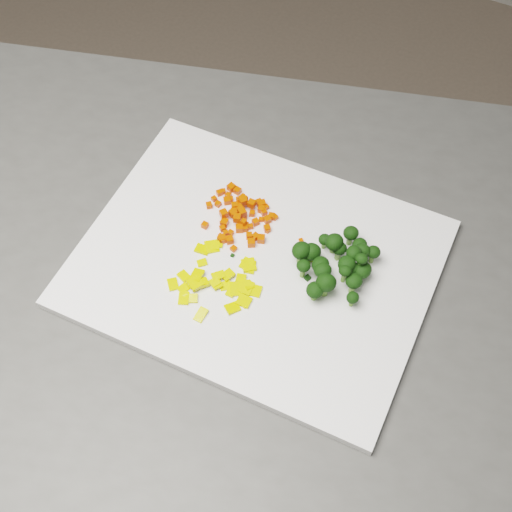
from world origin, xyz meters
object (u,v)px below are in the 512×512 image
at_px(carrot_pile, 240,210).
at_px(pepper_pile, 215,277).
at_px(cutting_board, 256,263).
at_px(counter_block, 248,403).
at_px(broccoli_pile, 343,257).

relative_size(carrot_pile, pepper_pile, 0.86).
height_order(cutting_board, pepper_pile, pepper_pile).
relative_size(counter_block, broccoli_pile, 8.64).
distance_m(counter_block, cutting_board, 0.46).
bearing_deg(counter_block, pepper_pile, -118.98).
distance_m(cutting_board, carrot_pile, 0.07).
xyz_separation_m(carrot_pile, broccoli_pile, (0.15, -0.02, 0.01)).
bearing_deg(carrot_pile, pepper_pile, -80.94).
bearing_deg(cutting_board, pepper_pile, -124.06).
distance_m(cutting_board, broccoli_pile, 0.11).
relative_size(counter_block, carrot_pile, 10.37).
xyz_separation_m(cutting_board, broccoli_pile, (0.10, 0.03, 0.03)).
bearing_deg(broccoli_pile, cutting_board, -160.63).
distance_m(pepper_pile, broccoli_pile, 0.15).
relative_size(cutting_board, carrot_pile, 4.50).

